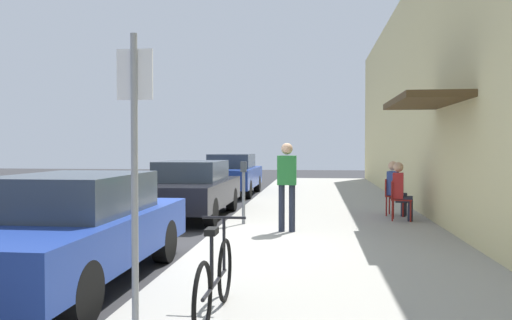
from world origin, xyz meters
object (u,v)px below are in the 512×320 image
parked_car_1 (191,188)px  pedestrian_standing (287,180)px  parking_meter (244,188)px  seated_patron_1 (395,186)px  parked_car_2 (231,174)px  bicycle_0 (215,280)px  seated_patron_0 (401,189)px  street_sign (135,159)px  cafe_chair_0 (398,198)px  cafe_chair_1 (393,194)px  parked_car_0 (72,228)px

parked_car_1 → pedestrian_standing: 3.60m
parking_meter → seated_patron_1: parking_meter is taller
parked_car_2 → pedestrian_standing: size_ratio=2.59×
bicycle_0 → seated_patron_0: bearing=67.3°
street_sign → pedestrian_standing: 5.53m
cafe_chair_0 → cafe_chair_1: (0.00, 0.80, 0.00)m
parked_car_0 → seated_patron_0: (4.94, 5.38, 0.10)m
seated_patron_0 → cafe_chair_1: 0.84m
seated_patron_0 → parking_meter: bearing=-165.0°
parked_car_0 → parking_meter: 4.74m
parked_car_2 → cafe_chair_1: parked_car_2 is taller
parked_car_2 → seated_patron_0: parked_car_2 is taller
pedestrian_standing → bicycle_0: bearing=-94.6°
parked_car_1 → cafe_chair_1: bearing=0.6°
parked_car_1 → cafe_chair_0: parked_car_1 is taller
bicycle_0 → parked_car_2: bearing=98.9°
cafe_chair_0 → pedestrian_standing: pedestrian_standing is taller
street_sign → seated_patron_0: street_sign is taller
parked_car_0 → cafe_chair_1: bearing=51.8°
cafe_chair_0 → pedestrian_standing: bearing=-142.8°
cafe_chair_0 → pedestrian_standing: (-2.36, -1.79, 0.50)m
parked_car_0 → parked_car_2: size_ratio=1.00×
parking_meter → pedestrian_standing: bearing=-42.3°
parked_car_0 → parked_car_2: 12.16m
parked_car_2 → pedestrian_standing: pedestrian_standing is taller
parked_car_0 → cafe_chair_0: parked_car_0 is taller
cafe_chair_0 → seated_patron_0: bearing=-11.2°
street_sign → bicycle_0: (0.62, 0.45, -1.16)m
cafe_chair_0 → bicycle_0: bearing=-112.2°
cafe_chair_0 → pedestrian_standing: 3.01m
parked_car_1 → bicycle_0: bearing=-74.3°
seated_patron_0 → seated_patron_1: bearing=90.0°
parked_car_0 → parking_meter: bearing=70.9°
parked_car_0 → parked_car_2: parked_car_2 is taller
bicycle_0 → seated_patron_1: (2.82, 7.54, 0.34)m
parking_meter → seated_patron_1: 3.79m
parked_car_0 → seated_patron_0: 7.30m
parked_car_0 → seated_patron_1: 7.90m
parked_car_1 → seated_patron_1: (4.94, 0.04, 0.09)m
parked_car_2 → pedestrian_standing: (2.51, -8.56, 0.36)m
parked_car_2 → bicycle_0: (2.12, -13.53, -0.28)m
street_sign → seated_patron_1: bearing=66.7°
parked_car_2 → cafe_chair_1: 7.71m
parked_car_1 → bicycle_0: (2.12, -7.51, -0.24)m
cafe_chair_1 → seated_patron_1: 0.20m
parked_car_1 → bicycle_0: size_ratio=2.57×
bicycle_0 → pedestrian_standing: (0.40, 4.97, 0.64)m
parked_car_0 → pedestrian_standing: bearing=55.0°
parked_car_1 → cafe_chair_0: bearing=-8.7°
parked_car_2 → street_sign: 14.08m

